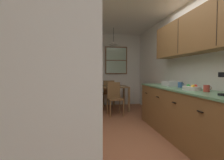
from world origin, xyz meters
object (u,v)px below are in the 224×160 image
(dining_chair_far, at_px, (109,92))
(mug_by_coffeemaker, at_px, (180,85))
(dish_rack, at_px, (172,84))
(table_serving_bowl, at_px, (110,85))
(microwave_over_range, at_px, (46,25))
(trash_bin, at_px, (85,107))
(storage_canister, at_px, (65,85))
(mug_spare, at_px, (207,88))
(refrigerator, at_px, (48,114))
(dining_table, at_px, (114,90))
(stove_range, at_px, (59,137))
(dining_chair_near, at_px, (115,97))
(fruit_bowl, at_px, (192,88))

(dining_chair_far, bearing_deg, mug_by_coffeemaker, -71.84)
(dish_rack, distance_m, table_serving_bowl, 2.19)
(microwave_over_range, xyz_separation_m, dish_rack, (2.16, 1.36, -0.73))
(trash_bin, xyz_separation_m, storage_canister, (-0.30, -1.89, 0.71))
(trash_bin, relative_size, storage_canister, 3.16)
(mug_spare, bearing_deg, table_serving_bowl, 107.97)
(mug_by_coffeemaker, relative_size, dish_rack, 0.35)
(refrigerator, relative_size, dish_rack, 5.28)
(refrigerator, height_order, dish_rack, refrigerator)
(table_serving_bowl, bearing_deg, mug_spare, -72.03)
(storage_canister, bearing_deg, mug_spare, -10.37)
(dining_table, xyz_separation_m, trash_bin, (-0.87, -0.75, -0.33))
(mug_spare, bearing_deg, stove_range, -171.60)
(trash_bin, relative_size, table_serving_bowl, 3.00)
(stove_range, bearing_deg, dining_chair_near, 68.13)
(storage_canister, relative_size, mug_by_coffeemaker, 1.51)
(fruit_bowl, bearing_deg, dining_chair_far, 104.32)
(microwave_over_range, bearing_deg, storage_canister, 80.85)
(refrigerator, bearing_deg, dish_rack, 45.78)
(fruit_bowl, height_order, table_serving_bowl, fruit_bowl)
(mug_by_coffeemaker, bearing_deg, microwave_over_range, -154.88)
(dining_chair_near, bearing_deg, dish_rack, -55.23)
(dining_chair_far, relative_size, trash_bin, 1.58)
(stove_range, distance_m, dish_rack, 2.51)
(refrigerator, relative_size, table_serving_bowl, 9.46)
(storage_canister, bearing_deg, dish_rack, 18.61)
(dining_chair_near, distance_m, table_serving_bowl, 0.64)
(microwave_over_range, xyz_separation_m, mug_spare, (2.14, 0.30, -0.73))
(refrigerator, distance_m, microwave_over_range, 1.07)
(dining_chair_near, bearing_deg, stove_range, -111.87)
(microwave_over_range, relative_size, mug_by_coffeemaker, 4.83)
(dish_rack, xyz_separation_m, table_serving_bowl, (-1.00, 1.94, -0.17))
(dining_chair_near, relative_size, dining_chair_far, 1.00)
(dish_rack, bearing_deg, trash_bin, 145.75)
(refrigerator, relative_size, dining_chair_far, 2.00)
(refrigerator, bearing_deg, mug_spare, 26.85)
(dining_table, bearing_deg, dining_chair_far, 97.40)
(trash_bin, xyz_separation_m, mug_spare, (1.73, -2.26, 0.66))
(trash_bin, relative_size, dish_rack, 1.68)
(dining_table, bearing_deg, refrigerator, -105.67)
(microwave_over_range, height_order, dining_chair_far, microwave_over_range)
(refrigerator, distance_m, fruit_bowl, 2.28)
(microwave_over_range, height_order, storage_canister, microwave_over_range)
(storage_canister, bearing_deg, dining_table, 66.14)
(microwave_over_range, xyz_separation_m, table_serving_bowl, (1.16, 3.31, -0.91))
(trash_bin, bearing_deg, stove_range, -96.56)
(dining_table, bearing_deg, storage_canister, -113.86)
(fruit_bowl, bearing_deg, dish_rack, 82.72)
(microwave_over_range, xyz_separation_m, storage_canister, (0.11, 0.67, -0.69))
(mug_spare, xyz_separation_m, dish_rack, (0.03, 1.06, 0.00))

